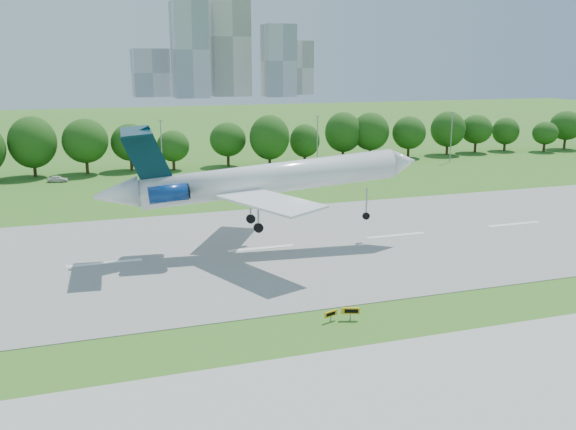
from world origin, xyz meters
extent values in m
plane|color=#2B671B|center=(0.00, 0.00, 0.00)|extent=(600.00, 600.00, 0.00)
cube|color=gray|center=(0.00, 25.00, 0.04)|extent=(400.00, 45.00, 0.08)
cylinder|color=#382314|center=(20.00, 92.00, 1.80)|extent=(0.70, 0.70, 3.60)
sphere|color=#194010|center=(20.00, 92.00, 6.20)|extent=(8.40, 8.40, 8.40)
cylinder|color=#382314|center=(60.00, 92.00, 1.80)|extent=(0.70, 0.70, 3.60)
sphere|color=#194010|center=(60.00, 92.00, 6.20)|extent=(8.40, 8.40, 8.40)
cylinder|color=#382314|center=(100.00, 92.00, 1.80)|extent=(0.70, 0.70, 3.60)
sphere|color=#194010|center=(100.00, 92.00, 6.20)|extent=(8.40, 8.40, 8.40)
cylinder|color=gray|center=(15.00, 82.00, 6.00)|extent=(0.24, 0.24, 12.00)
cube|color=gray|center=(15.00, 82.00, 12.10)|extent=(0.90, 0.25, 0.18)
cylinder|color=gray|center=(50.00, 82.00, 6.00)|extent=(0.24, 0.24, 12.00)
cube|color=gray|center=(50.00, 82.00, 12.10)|extent=(0.90, 0.25, 0.18)
cylinder|color=gray|center=(85.00, 82.00, 6.00)|extent=(0.24, 0.24, 12.00)
cube|color=gray|center=(85.00, 82.00, 12.10)|extent=(0.90, 0.25, 0.18)
cube|color=#B2B2B7|center=(75.00, 380.00, 31.00)|extent=(22.00, 22.00, 62.00)
cube|color=beige|center=(105.00, 395.00, 40.00)|extent=(26.00, 26.00, 80.00)
cube|color=#B2B2B7|center=(135.00, 375.00, 24.00)|extent=(20.00, 20.00, 48.00)
cube|color=beige|center=(158.00, 400.00, 19.00)|extent=(18.00, 18.00, 38.00)
cube|color=#B2B2B7|center=(52.00, 405.00, 16.00)|extent=(24.00, 24.00, 32.00)
cylinder|color=white|center=(21.40, 25.00, 9.38)|extent=(33.86, 6.15, 6.51)
cone|color=white|center=(39.88, 23.76, 10.82)|extent=(4.12, 4.16, 4.17)
cone|color=white|center=(2.03, 26.30, 8.31)|extent=(5.89, 4.27, 4.31)
cube|color=white|center=(18.88, 17.34, 8.10)|extent=(10.44, 15.54, 0.71)
cube|color=white|center=(19.92, 32.93, 8.10)|extent=(11.89, 15.40, 0.71)
cube|color=#042633|center=(5.82, 26.05, 12.79)|extent=(6.09, 0.96, 7.64)
cube|color=#042633|center=(4.71, 26.12, 15.93)|extent=(4.28, 10.82, 0.52)
cylinder|color=navy|center=(7.85, 23.00, 8.67)|extent=(4.97, 2.44, 2.48)
cylinder|color=navy|center=(8.24, 28.79, 8.67)|extent=(4.97, 2.44, 2.48)
cylinder|color=gray|center=(34.76, 24.10, 5.47)|extent=(0.22, 0.22, 3.90)
cylinder|color=black|center=(34.76, 24.10, 3.52)|extent=(1.02, 0.40, 1.00)
cylinder|color=gray|center=(19.01, 22.70, 5.47)|extent=(0.27, 0.27, 3.90)
cylinder|color=black|center=(19.01, 22.70, 3.52)|extent=(1.26, 0.58, 1.23)
cylinder|color=gray|center=(19.34, 27.60, 5.47)|extent=(0.27, 0.27, 3.90)
cylinder|color=black|center=(19.34, 27.60, 3.52)|extent=(1.26, 0.58, 1.23)
cube|color=gray|center=(19.47, -0.47, 0.33)|extent=(0.12, 0.12, 0.65)
cube|color=#DFA00B|center=(19.47, -0.47, 0.79)|extent=(1.46, 0.65, 0.51)
cube|color=black|center=(19.50, -0.57, 0.79)|extent=(1.06, 0.39, 0.33)
cube|color=gray|center=(21.41, -0.73, 0.39)|extent=(0.14, 0.14, 0.77)
cube|color=#DFA00B|center=(21.41, -0.73, 0.94)|extent=(1.73, 0.78, 0.61)
cube|color=black|center=(21.37, -0.85, 0.94)|extent=(1.26, 0.47, 0.39)
imported|color=silver|center=(-6.05, 84.20, 0.68)|extent=(4.19, 2.25, 1.36)
camera|label=1|loc=(-2.64, -53.28, 24.27)|focal=40.00mm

